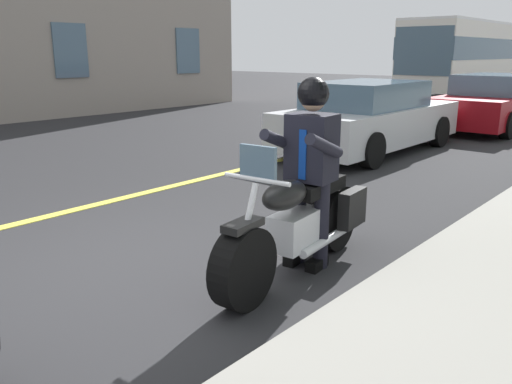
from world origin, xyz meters
The scene contains 7 objects.
ground_plane centered at (0.00, 0.00, 0.00)m, with size 80.00×80.00×0.00m, color #28282B.
lane_center_stripe centered at (0.00, -2.00, 0.01)m, with size 60.00×0.16×0.01m, color #E5DB4C.
motorcycle_main centered at (-1.04, 1.28, 0.45)m, with size 2.22×0.74×1.26m.
rider_main centered at (-1.22, 1.26, 1.04)m, with size 0.66×0.60×1.74m.
bus_far centered at (-23.46, -5.14, 1.87)m, with size 11.05×2.70×3.30m.
car_silver centered at (-11.77, -0.41, 0.69)m, with size 4.60×1.92×1.40m.
car_dark centered at (-6.78, -1.22, 0.69)m, with size 4.60×1.92×1.40m.
Camera 1 is at (2.55, 3.88, 1.94)m, focal length 36.42 mm.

